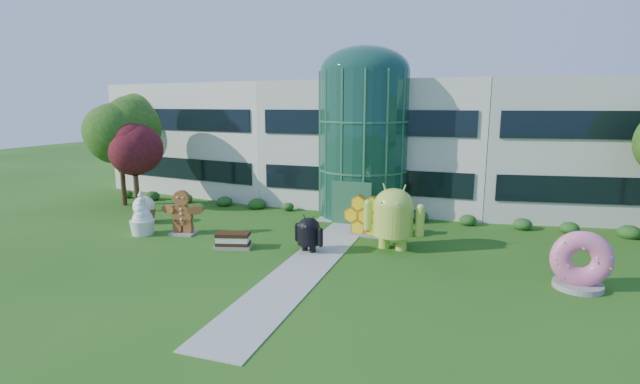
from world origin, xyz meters
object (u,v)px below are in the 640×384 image
(android_black, at_px, (309,232))
(gingerbread, at_px, (182,212))
(android_green, at_px, (393,214))
(donut, at_px, (580,259))

(android_black, xyz_separation_m, gingerbread, (-8.23, 0.75, 0.26))
(android_black, bearing_deg, android_green, 45.19)
(android_black, distance_m, gingerbread, 8.27)
(android_black, xyz_separation_m, donut, (12.43, -0.88, 0.19))
(android_black, distance_m, donut, 12.46)
(android_black, bearing_deg, donut, 15.38)
(android_green, xyz_separation_m, gingerbread, (-12.30, -1.22, -0.59))
(donut, bearing_deg, android_green, 159.84)
(gingerbread, bearing_deg, android_black, -12.12)
(android_green, height_order, donut, android_green)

